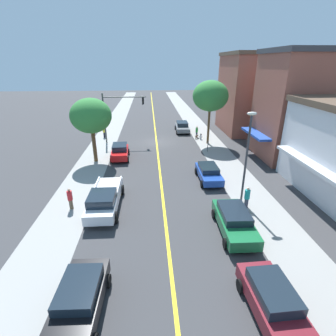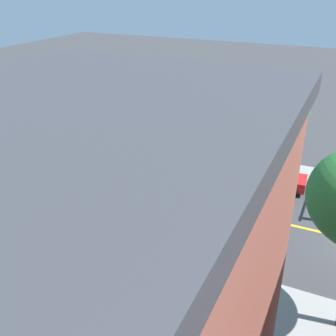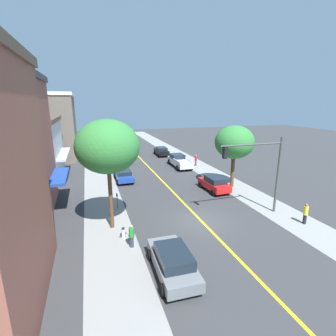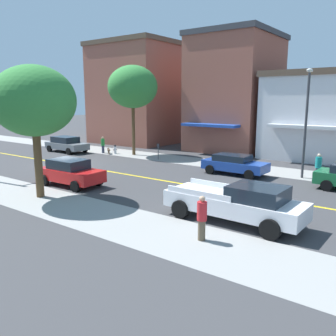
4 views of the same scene
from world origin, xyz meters
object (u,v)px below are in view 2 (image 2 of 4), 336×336
(green_sedan_left_curb, at_px, (31,190))
(white_pickup_truck, at_px, (139,150))
(red_sedan_right_curb, at_px, (276,177))
(black_sedan_right_curb, at_px, (52,136))
(street_tree_right_corner, at_px, (280,108))
(parking_meter, at_px, (263,273))
(pedestrian_red_shirt, at_px, (155,140))
(blue_sedan_left_curb, at_px, (133,219))
(street_lamp, at_px, (50,162))
(pedestrian_teal_shirt, at_px, (44,211))

(green_sedan_left_curb, distance_m, white_pickup_truck, 9.23)
(red_sedan_right_curb, height_order, green_sedan_left_curb, red_sedan_right_curb)
(black_sedan_right_curb, xyz_separation_m, white_pickup_truck, (0.24, -8.55, 0.07))
(black_sedan_right_curb, bearing_deg, white_pickup_truck, -176.24)
(street_tree_right_corner, relative_size, parking_meter, 4.98)
(red_sedan_right_curb, height_order, white_pickup_truck, white_pickup_truck)
(red_sedan_right_curb, bearing_deg, parking_meter, 95.75)
(pedestrian_red_shirt, bearing_deg, blue_sedan_left_curb, -17.05)
(white_pickup_truck, bearing_deg, blue_sedan_left_curb, 117.79)
(parking_meter, distance_m, street_lamp, 12.46)
(street_tree_right_corner, distance_m, pedestrian_teal_shirt, 17.34)
(parking_meter, xyz_separation_m, white_pickup_truck, (10.39, 12.36, -0.03))
(white_pickup_truck, bearing_deg, red_sedan_right_curb, -179.23)
(black_sedan_right_curb, bearing_deg, street_tree_right_corner, -169.28)
(parking_meter, relative_size, green_sedan_left_curb, 0.28)
(pedestrian_teal_shirt, bearing_deg, white_pickup_truck, -49.91)
(parking_meter, bearing_deg, white_pickup_truck, 49.96)
(green_sedan_left_curb, bearing_deg, street_tree_right_corner, -138.62)
(blue_sedan_left_curb, bearing_deg, green_sedan_left_curb, -0.56)
(street_lamp, relative_size, white_pickup_truck, 1.17)
(blue_sedan_left_curb, bearing_deg, white_pickup_truck, -62.97)
(street_lamp, bearing_deg, pedestrian_teal_shirt, 91.59)
(street_tree_right_corner, bearing_deg, blue_sedan_left_curb, 153.21)
(blue_sedan_left_curb, bearing_deg, black_sedan_right_curb, -33.05)
(street_tree_right_corner, height_order, red_sedan_right_curb, street_tree_right_corner)
(red_sedan_right_curb, relative_size, green_sedan_left_curb, 0.87)
(green_sedan_left_curb, distance_m, black_sedan_right_curb, 9.89)
(red_sedan_right_curb, xyz_separation_m, black_sedan_right_curb, (-0.23, 19.42, -0.02))
(street_tree_right_corner, distance_m, white_pickup_truck, 11.22)
(blue_sedan_left_curb, relative_size, pedestrian_red_shirt, 2.61)
(parking_meter, xyz_separation_m, pedestrian_teal_shirt, (-0.06, 12.96, -0.01))
(blue_sedan_left_curb, bearing_deg, pedestrian_red_shirt, -69.30)
(black_sedan_right_curb, distance_m, white_pickup_truck, 8.55)
(parking_meter, distance_m, black_sedan_right_curb, 23.24)
(blue_sedan_left_curb, xyz_separation_m, pedestrian_red_shirt, (11.24, 4.23, 0.15))
(parking_meter, xyz_separation_m, pedestrian_red_shirt, (12.92, 12.16, -0.02))
(black_sedan_right_curb, height_order, pedestrian_teal_shirt, pedestrian_teal_shirt)
(blue_sedan_left_curb, bearing_deg, parking_meter, 168.14)
(street_lamp, relative_size, blue_sedan_left_curb, 1.60)
(street_tree_right_corner, height_order, white_pickup_truck, street_tree_right_corner)
(street_lamp, height_order, pedestrian_teal_shirt, street_lamp)
(red_sedan_right_curb, bearing_deg, pedestrian_red_shirt, -15.81)
(parking_meter, distance_m, green_sedan_left_curb, 15.76)
(green_sedan_left_curb, bearing_deg, white_pickup_truck, -109.40)
(parking_meter, height_order, green_sedan_left_curb, green_sedan_left_curb)
(white_pickup_truck, relative_size, pedestrian_red_shirt, 3.56)
(blue_sedan_left_curb, height_order, pedestrian_teal_shirt, pedestrian_teal_shirt)
(white_pickup_truck, distance_m, pedestrian_teal_shirt, 10.46)
(parking_meter, bearing_deg, pedestrian_teal_shirt, 90.25)
(parking_meter, distance_m, red_sedan_right_curb, 10.48)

